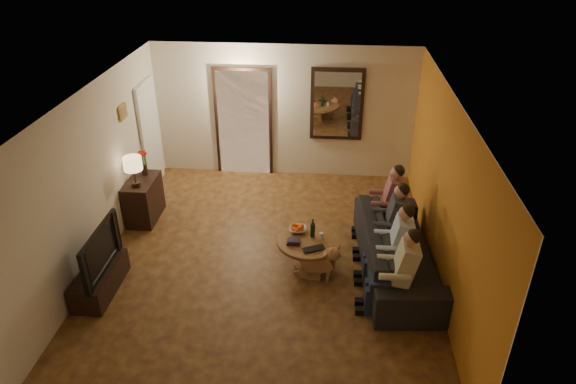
# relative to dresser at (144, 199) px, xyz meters

# --- Properties ---
(floor) EXTENTS (5.00, 6.00, 0.01)m
(floor) POSITION_rel_dresser_xyz_m (2.25, -1.05, -0.37)
(floor) COLOR #3D1E10
(floor) RESTS_ON ground
(ceiling) EXTENTS (5.00, 6.00, 0.01)m
(ceiling) POSITION_rel_dresser_xyz_m (2.25, -1.05, 2.23)
(ceiling) COLOR white
(ceiling) RESTS_ON back_wall
(back_wall) EXTENTS (5.00, 0.02, 2.60)m
(back_wall) POSITION_rel_dresser_xyz_m (2.25, 1.95, 0.93)
(back_wall) COLOR beige
(back_wall) RESTS_ON floor
(front_wall) EXTENTS (5.00, 0.02, 2.60)m
(front_wall) POSITION_rel_dresser_xyz_m (2.25, -4.05, 0.93)
(front_wall) COLOR beige
(front_wall) RESTS_ON floor
(left_wall) EXTENTS (0.02, 6.00, 2.60)m
(left_wall) POSITION_rel_dresser_xyz_m (-0.25, -1.05, 0.93)
(left_wall) COLOR beige
(left_wall) RESTS_ON floor
(right_wall) EXTENTS (0.02, 6.00, 2.60)m
(right_wall) POSITION_rel_dresser_xyz_m (4.75, -1.05, 0.93)
(right_wall) COLOR beige
(right_wall) RESTS_ON floor
(orange_accent) EXTENTS (0.01, 6.00, 2.60)m
(orange_accent) POSITION_rel_dresser_xyz_m (4.74, -1.05, 0.93)
(orange_accent) COLOR gold
(orange_accent) RESTS_ON right_wall
(kitchen_doorway) EXTENTS (1.00, 0.06, 2.10)m
(kitchen_doorway) POSITION_rel_dresser_xyz_m (1.45, 1.93, 0.68)
(kitchen_doorway) COLOR #FFE0A5
(kitchen_doorway) RESTS_ON floor
(door_trim) EXTENTS (1.12, 0.04, 2.22)m
(door_trim) POSITION_rel_dresser_xyz_m (1.45, 1.92, 0.68)
(door_trim) COLOR black
(door_trim) RESTS_ON floor
(fridge_glimpse) EXTENTS (0.45, 0.03, 1.70)m
(fridge_glimpse) POSITION_rel_dresser_xyz_m (1.70, 1.93, 0.53)
(fridge_glimpse) COLOR silver
(fridge_glimpse) RESTS_ON floor
(mirror_frame) EXTENTS (1.00, 0.05, 1.40)m
(mirror_frame) POSITION_rel_dresser_xyz_m (3.25, 1.91, 1.13)
(mirror_frame) COLOR black
(mirror_frame) RESTS_ON back_wall
(mirror_glass) EXTENTS (0.86, 0.02, 1.26)m
(mirror_glass) POSITION_rel_dresser_xyz_m (3.25, 1.88, 1.13)
(mirror_glass) COLOR white
(mirror_glass) RESTS_ON back_wall
(white_door) EXTENTS (0.06, 0.85, 2.04)m
(white_door) POSITION_rel_dresser_xyz_m (-0.21, 1.25, 0.65)
(white_door) COLOR white
(white_door) RESTS_ON floor
(framed_art) EXTENTS (0.03, 0.28, 0.24)m
(framed_art) POSITION_rel_dresser_xyz_m (-0.22, 0.25, 1.48)
(framed_art) COLOR #B28C33
(framed_art) RESTS_ON left_wall
(art_canvas) EXTENTS (0.01, 0.22, 0.18)m
(art_canvas) POSITION_rel_dresser_xyz_m (-0.21, 0.25, 1.48)
(art_canvas) COLOR brown
(art_canvas) RESTS_ON left_wall
(dresser) EXTENTS (0.45, 0.83, 0.74)m
(dresser) POSITION_rel_dresser_xyz_m (0.00, 0.00, 0.00)
(dresser) COLOR black
(dresser) RESTS_ON floor
(table_lamp) EXTENTS (0.30, 0.30, 0.54)m
(table_lamp) POSITION_rel_dresser_xyz_m (0.00, -0.22, 0.64)
(table_lamp) COLOR beige
(table_lamp) RESTS_ON dresser
(flower_vase) EXTENTS (0.14, 0.14, 0.44)m
(flower_vase) POSITION_rel_dresser_xyz_m (0.00, 0.22, 0.59)
(flower_vase) COLOR red
(flower_vase) RESTS_ON dresser
(tv_stand) EXTENTS (0.45, 1.08, 0.36)m
(tv_stand) POSITION_rel_dresser_xyz_m (0.00, -1.95, -0.19)
(tv_stand) COLOR black
(tv_stand) RESTS_ON floor
(tv) EXTENTS (1.14, 0.15, 0.66)m
(tv) POSITION_rel_dresser_xyz_m (0.00, -1.95, 0.32)
(tv) COLOR black
(tv) RESTS_ON tv_stand
(sofa) EXTENTS (2.63, 1.19, 0.75)m
(sofa) POSITION_rel_dresser_xyz_m (4.20, -1.13, 0.01)
(sofa) COLOR black
(sofa) RESTS_ON floor
(person_a) EXTENTS (0.60, 0.40, 1.20)m
(person_a) POSITION_rel_dresser_xyz_m (4.10, -2.03, 0.23)
(person_a) COLOR tan
(person_a) RESTS_ON sofa
(person_b) EXTENTS (0.60, 0.40, 1.20)m
(person_b) POSITION_rel_dresser_xyz_m (4.10, -1.43, 0.23)
(person_b) COLOR tan
(person_b) RESTS_ON sofa
(person_c) EXTENTS (0.60, 0.40, 1.20)m
(person_c) POSITION_rel_dresser_xyz_m (4.10, -0.83, 0.23)
(person_c) COLOR tan
(person_c) RESTS_ON sofa
(person_d) EXTENTS (0.60, 0.40, 1.20)m
(person_d) POSITION_rel_dresser_xyz_m (4.10, -0.23, 0.23)
(person_d) COLOR tan
(person_d) RESTS_ON sofa
(dog) EXTENTS (0.58, 0.29, 0.56)m
(dog) POSITION_rel_dresser_xyz_m (3.04, -1.39, -0.09)
(dog) COLOR #A2734A
(dog) RESTS_ON floor
(coffee_table) EXTENTS (1.19, 1.19, 0.45)m
(coffee_table) POSITION_rel_dresser_xyz_m (2.89, -1.11, -0.14)
(coffee_table) COLOR brown
(coffee_table) RESTS_ON floor
(bowl) EXTENTS (0.26, 0.26, 0.06)m
(bowl) POSITION_rel_dresser_xyz_m (2.71, -0.89, 0.11)
(bowl) COLOR white
(bowl) RESTS_ON coffee_table
(oranges) EXTENTS (0.20, 0.20, 0.08)m
(oranges) POSITION_rel_dresser_xyz_m (2.71, -0.89, 0.18)
(oranges) COLOR #FF5B15
(oranges) RESTS_ON bowl
(wine_bottle) EXTENTS (0.07, 0.07, 0.31)m
(wine_bottle) POSITION_rel_dresser_xyz_m (2.94, -1.01, 0.24)
(wine_bottle) COLOR black
(wine_bottle) RESTS_ON coffee_table
(wine_glass) EXTENTS (0.06, 0.06, 0.10)m
(wine_glass) POSITION_rel_dresser_xyz_m (3.07, -1.06, 0.13)
(wine_glass) COLOR silver
(wine_glass) RESTS_ON coffee_table
(book_stack) EXTENTS (0.20, 0.15, 0.07)m
(book_stack) POSITION_rel_dresser_xyz_m (2.67, -1.21, 0.12)
(book_stack) COLOR black
(book_stack) RESTS_ON coffee_table
(laptop) EXTENTS (0.39, 0.33, 0.03)m
(laptop) POSITION_rel_dresser_xyz_m (2.99, -1.39, 0.09)
(laptop) COLOR black
(laptop) RESTS_ON coffee_table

